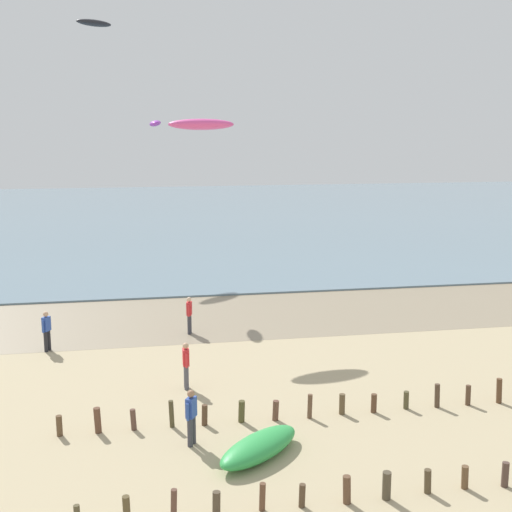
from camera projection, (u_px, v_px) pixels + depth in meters
name	position (u px, v px, depth m)	size (l,w,h in m)	color
wet_sand_strip	(139.00, 320.00, 32.25)	(120.00, 8.10, 0.01)	gray
sea	(138.00, 216.00, 70.00)	(160.00, 70.00, 0.10)	slate
groyne_mid	(408.00, 484.00, 16.79)	(15.34, 0.36, 0.77)	#4D462D
groyne_far	(341.00, 404.00, 21.60)	(18.05, 0.31, 0.88)	brown
person_nearest_camera	(191.00, 416.00, 19.42)	(0.37, 0.51, 1.71)	#383842
person_mid_beach	(186.00, 364.00, 23.67)	(0.22, 0.57, 1.71)	#4C4C56
person_by_waterline	(47.00, 330.00, 27.67)	(0.36, 0.52, 1.71)	#232328
person_far_down_beach	(189.00, 314.00, 30.04)	(0.29, 0.56, 1.71)	#383842
grounded_kite	(259.00, 447.00, 18.81)	(3.11, 1.12, 0.62)	green
kite_aloft_0	(155.00, 123.00, 35.78)	(1.92, 0.61, 0.31)	purple
kite_aloft_1	(94.00, 23.00, 46.61)	(2.82, 0.90, 0.45)	black
kite_aloft_3	(201.00, 124.00, 30.88)	(3.18, 1.02, 0.51)	#E54C99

